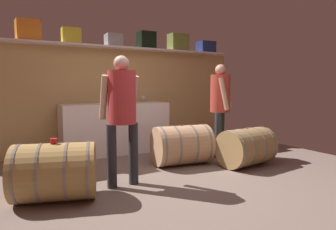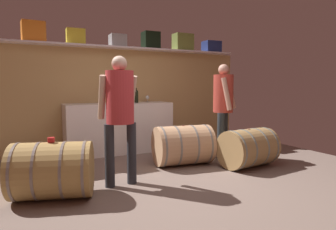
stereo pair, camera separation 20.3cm
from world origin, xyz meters
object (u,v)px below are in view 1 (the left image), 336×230
object	(u,v)px
toolcase_navy	(206,47)
work_cabinet	(116,128)
tasting_cup	(54,141)
wine_bottle_dark	(133,96)
toolcase_olive	(178,43)
toolcase_orange	(28,31)
winemaker_pouring	(220,100)
visitor_tasting	(122,107)
wine_glass	(143,98)
toolcase_yellow	(71,36)
wine_barrel_far	(182,145)
toolcase_grey	(114,40)
toolcase_black	(146,40)
wine_barrel_near	(55,172)
wine_barrel_flank	(246,147)

from	to	relation	value
toolcase_navy	work_cabinet	bearing A→B (deg)	-171.51
tasting_cup	wine_bottle_dark	bearing A→B (deg)	48.21
toolcase_olive	toolcase_navy	xyz separation A→B (m)	(0.72, 0.00, -0.05)
toolcase_navy	toolcase_orange	bearing A→B (deg)	-176.96
tasting_cup	winemaker_pouring	bearing A→B (deg)	15.00
tasting_cup	visitor_tasting	size ratio (longest dim) A/B	0.05
toolcase_orange	wine_glass	world-z (taller)	toolcase_orange
toolcase_yellow	wine_barrel_far	bearing A→B (deg)	-46.46
toolcase_grey	winemaker_pouring	bearing A→B (deg)	-40.99
toolcase_yellow	visitor_tasting	distance (m)	2.32
toolcase_black	tasting_cup	size ratio (longest dim) A/B	4.40
toolcase_black	toolcase_olive	distance (m)	0.73
toolcase_olive	wine_bottle_dark	bearing A→B (deg)	-168.15
toolcase_grey	wine_barrel_near	xyz separation A→B (m)	(-1.40, -2.12, -1.79)
toolcase_grey	toolcase_black	world-z (taller)	toolcase_black
toolcase_yellow	toolcase_navy	distance (m)	2.91
toolcase_olive	winemaker_pouring	size ratio (longest dim) A/B	0.24
winemaker_pouring	wine_barrel_flank	bearing A→B (deg)	44.74
toolcase_orange	visitor_tasting	world-z (taller)	toolcase_orange
toolcase_olive	winemaker_pouring	distance (m)	1.79
wine_glass	toolcase_olive	bearing A→B (deg)	1.29
toolcase_grey	work_cabinet	size ratio (longest dim) A/B	0.15
toolcase_orange	wine_barrel_near	distance (m)	2.81
toolcase_navy	wine_barrel_near	size ratio (longest dim) A/B	0.36
toolcase_orange	tasting_cup	distance (m)	2.60
toolcase_grey	wine_glass	bearing A→B (deg)	-0.50
wine_bottle_dark	wine_barrel_flank	xyz separation A→B (m)	(1.16, -1.82, -0.76)
visitor_tasting	toolcase_yellow	bearing A→B (deg)	92.32
wine_bottle_dark	toolcase_yellow	bearing A→B (deg)	166.78
toolcase_orange	wine_bottle_dark	size ratio (longest dim) A/B	1.29
toolcase_grey	visitor_tasting	world-z (taller)	toolcase_grey
work_cabinet	wine_glass	world-z (taller)	wine_glass
work_cabinet	wine_barrel_far	distance (m)	1.47
toolcase_olive	wine_bottle_dark	distance (m)	1.60
winemaker_pouring	toolcase_yellow	bearing A→B (deg)	-72.15
toolcase_yellow	visitor_tasting	bearing A→B (deg)	-83.23
wine_bottle_dark	visitor_tasting	distance (m)	1.97
wine_bottle_dark	wine_barrel_near	world-z (taller)	wine_bottle_dark
work_cabinet	wine_barrel_flank	distance (m)	2.39
toolcase_grey	work_cabinet	bearing A→B (deg)	-104.60
toolcase_orange	tasting_cup	size ratio (longest dim) A/B	4.82
wine_barrel_flank	wine_glass	bearing A→B (deg)	105.80
wine_barrel_far	winemaker_pouring	bearing A→B (deg)	17.48
wine_bottle_dark	visitor_tasting	bearing A→B (deg)	-115.93
wine_bottle_dark	tasting_cup	bearing A→B (deg)	-131.79
toolcase_yellow	wine_barrel_far	distance (m)	2.73
work_cabinet	wine_bottle_dark	distance (m)	0.68
wine_glass	wine_barrel_near	bearing A→B (deg)	-133.42
toolcase_yellow	winemaker_pouring	distance (m)	2.86
winemaker_pouring	visitor_tasting	xyz separation A→B (m)	(-2.07, -0.67, -0.00)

